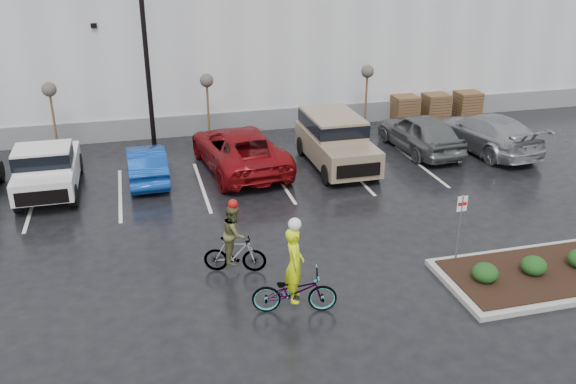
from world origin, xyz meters
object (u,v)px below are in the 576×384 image
object	(u,v)px
pallet_stack_a	(404,109)
car_far_silver	(486,132)
sapling_east	(367,75)
pickup_white	(48,165)
cyclist_hivis	(294,284)
sapling_mid	(207,84)
car_red	(239,149)
car_grey	(420,133)
fire_lane_sign	(460,222)
sapling_west	(50,94)
pallet_stack_b	(435,107)
suv_tan	(337,142)
car_blue	(147,163)
lamppost	(143,20)
pallet_stack_c	(467,104)
cyclist_olive	(235,245)

from	to	relation	value
pallet_stack_a	car_far_silver	distance (m)	5.21
sapling_east	pickup_white	world-z (taller)	sapling_east
sapling_east	cyclist_hivis	distance (m)	15.74
sapling_mid	car_red	bearing A→B (deg)	-78.22
car_grey	fire_lane_sign	bearing A→B (deg)	65.92
sapling_west	fire_lane_sign	xyz separation A→B (m)	(11.80, -12.80, -1.32)
pallet_stack_b	fire_lane_sign	size ratio (longest dim) A/B	0.61
sapling_east	suv_tan	distance (m)	5.39
car_blue	suv_tan	world-z (taller)	suv_tan
lamppost	car_grey	bearing A→B (deg)	-11.74
pallet_stack_c	car_red	world-z (taller)	car_red
car_blue	car_grey	world-z (taller)	car_grey
sapling_mid	cyclist_olive	size ratio (longest dim) A/B	1.45
car_blue	sapling_east	bearing A→B (deg)	-161.23
lamppost	suv_tan	size ratio (longest dim) A/B	1.81
car_blue	car_far_silver	xyz separation A→B (m)	(14.51, -0.19, 0.14)
pallet_stack_a	pallet_stack_c	bearing A→B (deg)	0.00
sapling_mid	cyclist_olive	world-z (taller)	sapling_mid
pickup_white	cyclist_olive	world-z (taller)	cyclist_olive
car_far_silver	car_grey	bearing A→B (deg)	-20.19
car_grey	car_blue	bearing A→B (deg)	-1.92
fire_lane_sign	pickup_white	world-z (taller)	fire_lane_sign
pickup_white	car_red	xyz separation A→B (m)	(7.18, 0.37, -0.12)
car_blue	car_grey	bearing A→B (deg)	-178.98
pallet_stack_b	car_far_silver	xyz separation A→B (m)	(-0.13, -4.96, 0.14)
pallet_stack_a	cyclist_olive	size ratio (longest dim) A/B	0.61
fire_lane_sign	cyclist_olive	bearing A→B (deg)	168.10
lamppost	pallet_stack_a	world-z (taller)	lamppost
pallet_stack_b	fire_lane_sign	xyz separation A→B (m)	(-6.40, -13.80, 0.73)
pickup_white	cyclist_hivis	distance (m)	11.98
car_far_silver	suv_tan	bearing A→B (deg)	-5.55
car_red	car_far_silver	bearing A→B (deg)	171.17
sapling_mid	cyclist_olive	distance (m)	11.69
pallet_stack_b	suv_tan	bearing A→B (deg)	-143.63
car_far_silver	cyclist_hivis	bearing A→B (deg)	33.31
lamppost	pallet_stack_c	size ratio (longest dim) A/B	6.83
pallet_stack_c	fire_lane_sign	world-z (taller)	fire_lane_sign
sapling_mid	cyclist_hivis	bearing A→B (deg)	-89.05
sapling_east	pallet_stack_b	bearing A→B (deg)	13.39
sapling_east	fire_lane_sign	xyz separation A→B (m)	(-2.20, -12.80, -1.32)
pallet_stack_c	fire_lane_sign	distance (m)	16.07
sapling_west	car_blue	bearing A→B (deg)	-46.61
sapling_west	cyclist_olive	xyz separation A→B (m)	(5.63, -11.50, -1.92)
car_far_silver	pickup_white	bearing A→B (deg)	-7.97
sapling_east	car_grey	world-z (taller)	sapling_east
pallet_stack_a	suv_tan	xyz separation A→B (m)	(-5.39, -5.22, 0.35)
lamppost	car_grey	size ratio (longest dim) A/B	1.86
cyclist_olive	pallet_stack_b	bearing A→B (deg)	-28.37
lamppost	car_red	distance (m)	6.33
car_red	sapling_west	bearing A→B (deg)	-32.32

